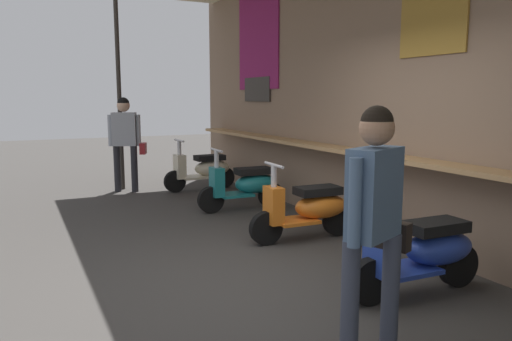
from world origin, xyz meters
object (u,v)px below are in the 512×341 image
Objects in this scene: scooter_cream at (204,169)px; shopper_browsing at (125,134)px; scooter_blue at (424,251)px; scooter_orange at (309,208)px; shopper_passing at (375,208)px; scooter_teal at (246,185)px.

scooter_cream is 1.57m from shopper_browsing.
scooter_blue is 0.81× the size of shopper_browsing.
scooter_orange is 1.00× the size of scooter_blue.
shopper_passing is (0.64, -1.11, 0.64)m from scooter_blue.
shopper_browsing is 1.03× the size of shopper_passing.
scooter_blue is at bearing 92.12° from scooter_teal.
scooter_cream is at bearing -86.09° from shopper_browsing.
shopper_passing is (6.63, 0.24, -0.04)m from shopper_browsing.
scooter_orange is 0.81× the size of shopper_browsing.
scooter_teal is 2.76m from shopper_browsing.
shopper_browsing is at bearing -57.49° from scooter_teal.
scooter_blue is 0.83× the size of shopper_passing.
scooter_cream is 5.56m from scooter_blue.
scooter_blue is (5.56, 0.00, 0.00)m from scooter_cream.
scooter_teal is at bearing -87.51° from scooter_orange.
scooter_cream and scooter_orange have the same top height.
shopper_browsing is 6.64m from shopper_passing.
shopper_browsing is (-0.43, -1.35, 0.68)m from scooter_cream.
shopper_browsing reaches higher than shopper_passing.
shopper_passing is at bearing -156.25° from shopper_browsing.
scooter_blue is 1.43m from shopper_passing.
shopper_browsing reaches higher than scooter_orange.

